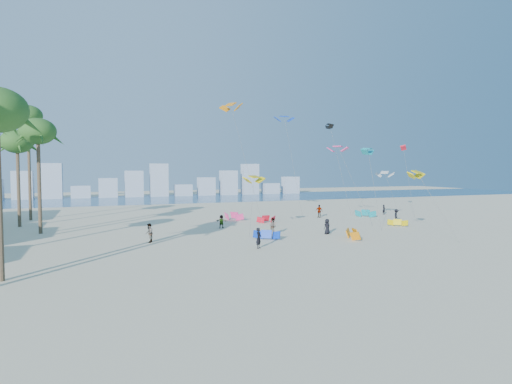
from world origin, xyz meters
name	(u,v)px	position (x,y,z in m)	size (l,w,h in m)	color
ground	(294,263)	(0.00, 0.00, 0.00)	(220.00, 220.00, 0.00)	beige
ocean	(159,199)	(0.00, 72.00, 0.01)	(220.00, 220.00, 0.00)	navy
kitesurfer_near	(259,238)	(-0.34, 6.50, 0.93)	(0.68, 0.44, 1.86)	black
kitesurfer_mid	(273,226)	(3.94, 13.39, 0.90)	(0.87, 0.68, 1.80)	gray
kitesurfers_far	(297,220)	(9.18, 18.08, 0.87)	(37.92, 15.19, 1.86)	black
grounded_kites	(309,222)	(11.01, 18.34, 0.47)	(24.41, 23.00, 1.01)	#0B38C1
flying_kites	(320,138)	(13.89, 20.82, 11.15)	(30.59, 28.94, 16.08)	#D5BB0B
distant_skyline	(149,184)	(-1.19, 82.00, 3.09)	(85.00, 3.00, 8.40)	#9EADBF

